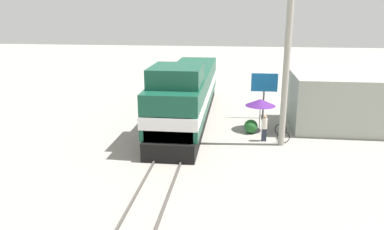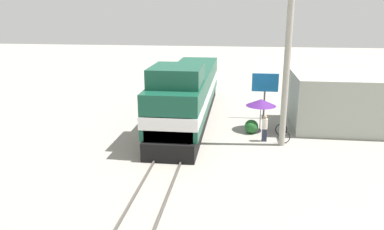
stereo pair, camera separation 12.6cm
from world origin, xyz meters
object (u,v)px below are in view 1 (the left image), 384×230
Objects in this scene: person_bystander at (264,127)px; utility_pole at (288,49)px; vendor_umbrella at (260,102)px; billboard_sign at (264,85)px; bicycle at (282,133)px; locomotive at (187,95)px.

utility_pole is at bearing -29.91° from person_bystander.
vendor_umbrella is 0.64× the size of billboard_sign.
utility_pole is 5.45m from bicycle.
utility_pole is 4.95m from person_bystander.
person_bystander is (-0.25, -5.15, -1.60)m from billboard_sign.
locomotive reaches higher than person_bystander.
vendor_umbrella is at bearing 94.29° from person_bystander.
locomotive is 5.34m from vendor_umbrella.
person_bystander is (-1.00, 0.58, -4.81)m from utility_pole.
bicycle is at bearing 24.33° from person_bystander.
utility_pole is (6.31, -4.23, 3.75)m from locomotive.
bicycle is at bearing -25.86° from locomotive.
bicycle is at bearing -51.61° from vendor_umbrella.
locomotive reaches higher than billboard_sign.
utility_pole is at bearing 81.57° from bicycle.
billboard_sign is 5.17m from bicycle.
utility_pole reaches higher than vendor_umbrella.
billboard_sign is (-0.75, 5.72, -3.22)m from utility_pole.
vendor_umbrella is 1.28× the size of person_bystander.
utility_pole is 6.61m from billboard_sign.
billboard_sign is at bearing 82.07° from vendor_umbrella.
locomotive reaches higher than vendor_umbrella.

